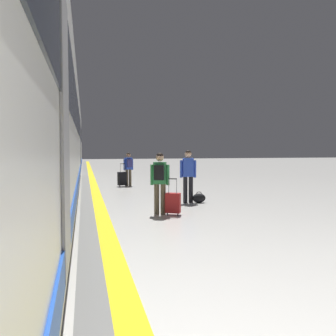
% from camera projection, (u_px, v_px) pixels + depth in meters
% --- Properties ---
extents(safety_line_strip, '(0.36, 80.00, 0.01)m').
position_uv_depth(safety_line_strip, '(102.00, 216.00, 9.37)').
color(safety_line_strip, yellow).
rests_on(safety_line_strip, ground).
extents(tactile_edge_band, '(0.54, 80.00, 0.01)m').
position_uv_depth(tactile_edge_band, '(91.00, 217.00, 9.30)').
color(tactile_edge_band, slate).
rests_on(tactile_edge_band, ground).
extents(high_speed_train, '(2.94, 36.25, 4.97)m').
position_uv_depth(high_speed_train, '(6.00, 113.00, 7.70)').
color(high_speed_train, '#38383D').
rests_on(high_speed_train, ground).
extents(passenger_near, '(0.49, 0.39, 1.64)m').
position_uv_depth(passenger_near, '(160.00, 178.00, 9.63)').
color(passenger_near, brown).
rests_on(passenger_near, ground).
extents(suitcase_near, '(0.44, 0.36, 0.97)m').
position_uv_depth(suitcase_near, '(173.00, 203.00, 9.59)').
color(suitcase_near, '#A51E1E').
rests_on(suitcase_near, ground).
extents(passenger_mid, '(0.47, 0.36, 1.55)m').
position_uv_depth(passenger_mid, '(129.00, 166.00, 16.97)').
color(passenger_mid, brown).
rests_on(passenger_mid, ground).
extents(suitcase_mid, '(0.43, 0.33, 1.06)m').
position_uv_depth(suitcase_mid, '(122.00, 179.00, 16.73)').
color(suitcase_mid, black).
rests_on(suitcase_mid, ground).
extents(passenger_far, '(0.52, 0.25, 1.69)m').
position_uv_depth(passenger_far, '(188.00, 172.00, 11.77)').
color(passenger_far, black).
rests_on(passenger_far, ground).
extents(duffel_bag_far, '(0.44, 0.26, 0.36)m').
position_uv_depth(duffel_bag_far, '(199.00, 198.00, 11.74)').
color(duffel_bag_far, black).
rests_on(duffel_bag_far, ground).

